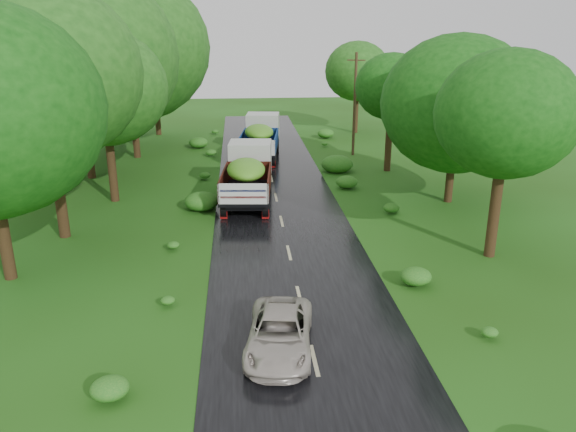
{
  "coord_description": "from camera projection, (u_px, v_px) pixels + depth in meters",
  "views": [
    {
      "loc": [
        -2.0,
        -13.73,
        9.16
      ],
      "look_at": [
        -0.05,
        7.87,
        1.7
      ],
      "focal_mm": 35.0,
      "sensor_mm": 36.0,
      "label": 1
    }
  ],
  "objects": [
    {
      "name": "road_lines",
      "position": [
        294.0,
        273.0,
        21.72
      ],
      "size": [
        0.12,
        69.6,
        0.0
      ],
      "color": "#BFB78C",
      "rests_on": "road"
    },
    {
      "name": "truck_far",
      "position": [
        261.0,
        135.0,
        39.85
      ],
      "size": [
        3.2,
        7.03,
        2.85
      ],
      "rotation": [
        0.0,
        0.0,
        -0.12
      ],
      "color": "black",
      "rests_on": "ground"
    },
    {
      "name": "shrubs",
      "position": [
        279.0,
        202.0,
        29.15
      ],
      "size": [
        11.9,
        44.0,
        0.7
      ],
      "color": "#18651C",
      "rests_on": "ground"
    },
    {
      "name": "truck_near",
      "position": [
        248.0,
        172.0,
        30.02
      ],
      "size": [
        2.97,
        6.95,
        2.84
      ],
      "rotation": [
        0.0,
        0.0,
        -0.09
      ],
      "color": "black",
      "rests_on": "ground"
    },
    {
      "name": "trees_left",
      "position": [
        99.0,
        63.0,
        33.44
      ],
      "size": [
        6.66,
        32.92,
        9.68
      ],
      "color": "black",
      "rests_on": "ground"
    },
    {
      "name": "ground",
      "position": [
        314.0,
        361.0,
        16.08
      ],
      "size": [
        120.0,
        120.0,
        0.0
      ],
      "primitive_type": "plane",
      "color": "#1E400D",
      "rests_on": "ground"
    },
    {
      "name": "trees_right",
      "position": [
        419.0,
        92.0,
        32.63
      ],
      "size": [
        5.07,
        31.32,
        7.37
      ],
      "color": "black",
      "rests_on": "ground"
    },
    {
      "name": "road",
      "position": [
        296.0,
        284.0,
        20.78
      ],
      "size": [
        6.5,
        80.0,
        0.02
      ],
      "primitive_type": "cube",
      "color": "black",
      "rests_on": "ground"
    },
    {
      "name": "utility_pole",
      "position": [
        355.0,
        103.0,
        40.02
      ],
      "size": [
        1.24,
        0.48,
        7.28
      ],
      "rotation": [
        0.0,
        0.0,
        -0.32
      ],
      "color": "#382616",
      "rests_on": "ground"
    },
    {
      "name": "car",
      "position": [
        280.0,
        333.0,
        16.39
      ],
      "size": [
        2.39,
        4.25,
        1.12
      ],
      "primitive_type": "imported",
      "rotation": [
        0.0,
        0.0,
        -0.14
      ],
      "color": "beige",
      "rests_on": "road"
    }
  ]
}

